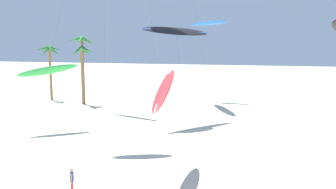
{
  "coord_description": "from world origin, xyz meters",
  "views": [
    {
      "loc": [
        5.53,
        -0.59,
        9.02
      ],
      "look_at": [
        0.77,
        16.96,
        6.41
      ],
      "focal_mm": 38.2,
      "sensor_mm": 36.0,
      "label": 1
    }
  ],
  "objects_px": {
    "palm_tree_2": "(82,49)",
    "flying_kite_6": "(176,31)",
    "palm_tree_0": "(50,56)",
    "flying_kite_4": "(164,89)",
    "person_foreground_walker": "(72,180)",
    "palm_tree_1": "(82,59)",
    "flying_kite_3": "(209,23)",
    "flying_kite_10": "(48,70)"
  },
  "relations": [
    {
      "from": "palm_tree_2",
      "to": "flying_kite_4",
      "type": "relative_size",
      "value": 0.82
    },
    {
      "from": "palm_tree_2",
      "to": "flying_kite_4",
      "type": "distance_m",
      "value": 32.01
    },
    {
      "from": "flying_kite_3",
      "to": "flying_kite_10",
      "type": "bearing_deg",
      "value": -117.4
    },
    {
      "from": "flying_kite_4",
      "to": "person_foreground_walker",
      "type": "xyz_separation_m",
      "value": [
        -4.56,
        -4.24,
        -5.18
      ]
    },
    {
      "from": "palm_tree_0",
      "to": "palm_tree_2",
      "type": "xyz_separation_m",
      "value": [
        6.93,
        -2.15,
        1.1
      ]
    },
    {
      "from": "flying_kite_4",
      "to": "flying_kite_6",
      "type": "relative_size",
      "value": 1.12
    },
    {
      "from": "palm_tree_0",
      "to": "flying_kite_6",
      "type": "bearing_deg",
      "value": -24.22
    },
    {
      "from": "palm_tree_0",
      "to": "flying_kite_4",
      "type": "xyz_separation_m",
      "value": [
        26.54,
        -27.36,
        -1.04
      ]
    },
    {
      "from": "palm_tree_1",
      "to": "flying_kite_10",
      "type": "xyz_separation_m",
      "value": [
        4.63,
        -15.53,
        -0.52
      ]
    },
    {
      "from": "palm_tree_2",
      "to": "flying_kite_3",
      "type": "bearing_deg",
      "value": 26.96
    },
    {
      "from": "palm_tree_2",
      "to": "flying_kite_3",
      "type": "xyz_separation_m",
      "value": [
        17.3,
        8.8,
        3.95
      ]
    },
    {
      "from": "palm_tree_0",
      "to": "flying_kite_4",
      "type": "height_order",
      "value": "palm_tree_0"
    },
    {
      "from": "person_foreground_walker",
      "to": "palm_tree_1",
      "type": "bearing_deg",
      "value": 117.26
    },
    {
      "from": "flying_kite_10",
      "to": "palm_tree_0",
      "type": "bearing_deg",
      "value": 122.86
    },
    {
      "from": "palm_tree_1",
      "to": "palm_tree_2",
      "type": "height_order",
      "value": "palm_tree_2"
    },
    {
      "from": "flying_kite_4",
      "to": "flying_kite_10",
      "type": "distance_m",
      "value": 17.77
    },
    {
      "from": "flying_kite_6",
      "to": "person_foreground_walker",
      "type": "xyz_separation_m",
      "value": [
        -1.2,
        -21.17,
        -9.48
      ]
    },
    {
      "from": "palm_tree_0",
      "to": "flying_kite_10",
      "type": "bearing_deg",
      "value": -57.14
    },
    {
      "from": "palm_tree_2",
      "to": "flying_kite_6",
      "type": "relative_size",
      "value": 0.91
    },
    {
      "from": "palm_tree_2",
      "to": "palm_tree_0",
      "type": "bearing_deg",
      "value": 162.73
    },
    {
      "from": "flying_kite_4",
      "to": "person_foreground_walker",
      "type": "distance_m",
      "value": 8.1
    },
    {
      "from": "flying_kite_10",
      "to": "person_foreground_walker",
      "type": "bearing_deg",
      "value": -52.76
    },
    {
      "from": "flying_kite_3",
      "to": "person_foreground_walker",
      "type": "relative_size",
      "value": 7.79
    },
    {
      "from": "palm_tree_1",
      "to": "flying_kite_6",
      "type": "height_order",
      "value": "flying_kite_6"
    },
    {
      "from": "flying_kite_4",
      "to": "flying_kite_10",
      "type": "xyz_separation_m",
      "value": [
        -15.01,
        9.51,
        0.23
      ]
    },
    {
      "from": "flying_kite_6",
      "to": "flying_kite_10",
      "type": "xyz_separation_m",
      "value": [
        -11.66,
        -7.42,
        -4.08
      ]
    },
    {
      "from": "flying_kite_4",
      "to": "flying_kite_10",
      "type": "bearing_deg",
      "value": 147.65
    },
    {
      "from": "palm_tree_2",
      "to": "flying_kite_6",
      "type": "height_order",
      "value": "flying_kite_6"
    },
    {
      "from": "palm_tree_2",
      "to": "flying_kite_10",
      "type": "height_order",
      "value": "palm_tree_2"
    },
    {
      "from": "flying_kite_4",
      "to": "person_foreground_walker",
      "type": "bearing_deg",
      "value": -137.06
    },
    {
      "from": "palm_tree_0",
      "to": "palm_tree_1",
      "type": "height_order",
      "value": "palm_tree_0"
    },
    {
      "from": "flying_kite_3",
      "to": "person_foreground_walker",
      "type": "bearing_deg",
      "value": -93.36
    },
    {
      "from": "flying_kite_6",
      "to": "flying_kite_10",
      "type": "distance_m",
      "value": 14.41
    },
    {
      "from": "palm_tree_0",
      "to": "palm_tree_2",
      "type": "distance_m",
      "value": 7.34
    },
    {
      "from": "palm_tree_0",
      "to": "palm_tree_1",
      "type": "bearing_deg",
      "value": -18.58
    },
    {
      "from": "palm_tree_1",
      "to": "flying_kite_4",
      "type": "distance_m",
      "value": 31.84
    },
    {
      "from": "palm_tree_2",
      "to": "person_foreground_walker",
      "type": "bearing_deg",
      "value": -62.92
    },
    {
      "from": "flying_kite_3",
      "to": "flying_kite_10",
      "type": "height_order",
      "value": "flying_kite_3"
    },
    {
      "from": "palm_tree_1",
      "to": "person_foreground_walker",
      "type": "bearing_deg",
      "value": -62.74
    },
    {
      "from": "flying_kite_10",
      "to": "flying_kite_6",
      "type": "bearing_deg",
      "value": 32.48
    },
    {
      "from": "flying_kite_4",
      "to": "person_foreground_walker",
      "type": "height_order",
      "value": "flying_kite_4"
    },
    {
      "from": "palm_tree_2",
      "to": "person_foreground_walker",
      "type": "xyz_separation_m",
      "value": [
        15.05,
        -29.45,
        -7.32
      ]
    }
  ]
}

